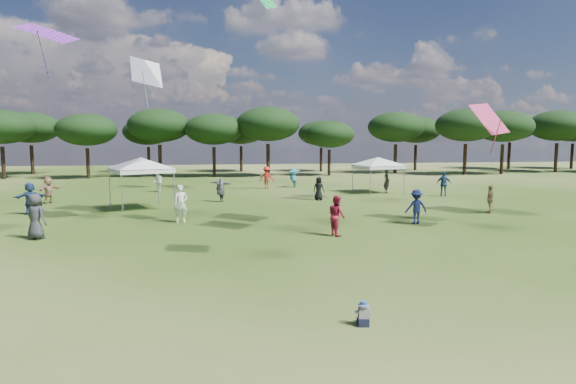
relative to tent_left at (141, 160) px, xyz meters
name	(u,v)px	position (x,y,z in m)	size (l,w,h in m)	color
ground	(371,362)	(6.88, -20.52, -2.89)	(140.00, 140.00, 0.00)	#365118
tree_line	(257,127)	(9.27, 26.89, 2.54)	(108.78, 17.63, 7.77)	black
tent_left	(141,160)	(0.00, 0.00, 0.00)	(5.70, 5.70, 3.31)	gray
tent_right	(378,159)	(16.52, 6.34, -0.30)	(6.03, 6.03, 3.01)	gray
toddler	(363,314)	(7.28, -18.82, -2.64)	(0.39, 0.43, 0.55)	black
festival_crowd	(242,189)	(5.95, 2.35, -2.02)	(27.88, 22.04, 1.88)	olive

